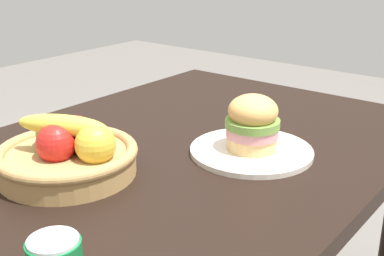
# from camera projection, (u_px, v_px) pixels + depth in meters

# --- Properties ---
(dining_table) EXTENTS (1.40, 0.90, 0.75)m
(dining_table) POSITION_uv_depth(u_px,v_px,m) (162.00, 195.00, 1.17)
(dining_table) COLOR black
(dining_table) RESTS_ON ground_plane
(plate) EXTENTS (0.28, 0.28, 0.01)m
(plate) POSITION_uv_depth(u_px,v_px,m) (251.00, 151.00, 1.15)
(plate) COLOR silver
(plate) RESTS_ON dining_table
(sandwich) EXTENTS (0.12, 0.12, 0.13)m
(sandwich) POSITION_uv_depth(u_px,v_px,m) (253.00, 123.00, 1.12)
(sandwich) COLOR #E5BC75
(sandwich) RESTS_ON plate
(fruit_basket) EXTENTS (0.29, 0.29, 0.14)m
(fruit_basket) POSITION_uv_depth(u_px,v_px,m) (68.00, 153.00, 1.03)
(fruit_basket) COLOR tan
(fruit_basket) RESTS_ON dining_table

